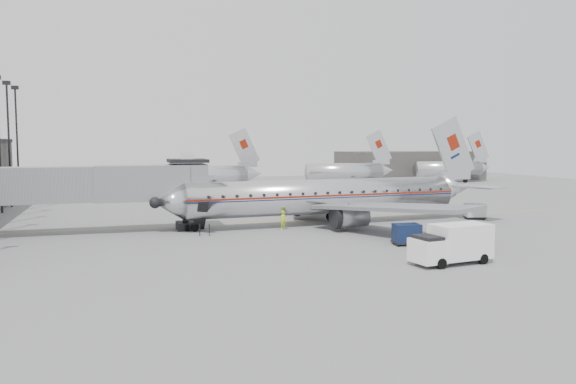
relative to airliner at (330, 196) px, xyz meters
name	(u,v)px	position (x,y,z in m)	size (l,w,h in m)	color
ground	(296,231)	(-4.49, -3.04, -2.67)	(160.00, 160.00, 0.00)	slate
hangar	(410,165)	(40.51, 56.96, 0.33)	(30.00, 12.00, 6.00)	#3D3A38
apron_line	(306,220)	(-1.49, 2.96, -2.67)	(0.15, 60.00, 0.01)	gold
jet_bridge	(99,185)	(-21.15, 0.62, 1.50)	(21.00, 6.20, 7.10)	#5A5C5F
distant_aircraft_near	(204,175)	(-6.28, 38.96, 0.06)	(16.39, 3.20, 10.26)	silver
distant_aircraft_mid	(345,171)	(19.72, 42.96, 0.06)	(16.39, 3.20, 10.26)	silver
distant_aircraft_far	(449,169)	(43.72, 46.96, 0.06)	(16.39, 3.20, 10.26)	silver
airliner	(330,196)	(0.00, 0.00, 0.00)	(33.64, 31.10, 10.63)	silver
service_van	(452,243)	(0.94, -19.05, -1.34)	(5.63, 2.75, 2.55)	white
baggage_cart_navy	(407,234)	(1.51, -12.15, -1.82)	(2.25, 1.84, 1.61)	#0E1A3A
baggage_cart_white	(475,211)	(15.54, -1.04, -1.84)	(2.36, 2.04, 1.58)	#B9B8BB
ramp_worker	(283,220)	(-5.40, -2.20, -1.81)	(0.63, 0.42, 1.74)	#BADD1A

